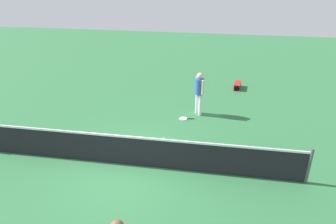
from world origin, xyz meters
TOP-DOWN VIEW (x-y plane):
  - ground_plane at (0.00, 0.00)m, footprint 40.00×40.00m
  - court_net at (0.00, 0.00)m, footprint 10.09×0.09m
  - player_near_side at (-1.78, -3.81)m, footprint 0.48×0.48m
  - tennis_racket_near_player at (-1.27, -3.28)m, footprint 0.60×0.35m
  - tennis_ball_near_player at (-2.20, -1.07)m, footprint 0.07×0.07m
  - tennis_ball_by_net at (-0.79, -1.65)m, footprint 0.07×0.07m
  - tennis_ball_midcourt at (1.60, -1.05)m, footprint 0.07×0.07m
  - equipment_bag at (-3.37, -6.93)m, footprint 0.38×0.83m

SIDE VIEW (x-z plane):
  - ground_plane at x=0.00m, z-range 0.00..0.00m
  - tennis_racket_near_player at x=-1.27m, z-range 0.00..0.03m
  - tennis_ball_near_player at x=-2.20m, z-range 0.00..0.07m
  - tennis_ball_by_net at x=-0.79m, z-range 0.00..0.07m
  - tennis_ball_midcourt at x=1.60m, z-range 0.00..0.07m
  - equipment_bag at x=-3.37m, z-range 0.00..0.28m
  - court_net at x=0.00m, z-range -0.03..1.04m
  - player_near_side at x=-1.78m, z-range 0.16..1.86m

